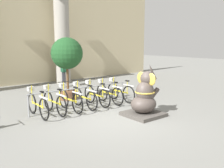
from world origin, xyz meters
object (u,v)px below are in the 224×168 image
object	(u,v)px
elephant_statue	(145,98)
person_pedestrian	(63,68)
bicycle_2	(70,99)
bicycle_4	(96,95)
bicycle_0	(37,104)
bicycle_1	(54,102)
bicycle_6	(120,91)
potted_tree	(67,57)
bicycle_5	(109,93)
bicycle_3	(84,97)

from	to	relation	value
elephant_statue	person_pedestrian	world-z (taller)	elephant_statue
bicycle_2	bicycle_4	xyz separation A→B (m)	(1.20, 0.05, 0.00)
bicycle_0	bicycle_1	world-z (taller)	same
bicycle_2	person_pedestrian	size ratio (longest dim) A/B	1.00
bicycle_2	bicycle_6	xyz separation A→B (m)	(2.39, 0.01, 0.00)
person_pedestrian	potted_tree	bearing A→B (deg)	-114.58
bicycle_4	elephant_statue	xyz separation A→B (m)	(0.46, -2.15, 0.18)
bicycle_4	bicycle_6	world-z (taller)	same
bicycle_5	elephant_statue	xyz separation A→B (m)	(-0.14, -2.11, 0.18)
bicycle_0	bicycle_6	distance (m)	3.59
bicycle_5	bicycle_1	bearing A→B (deg)	179.84
bicycle_2	bicycle_5	bearing A→B (deg)	0.28
bicycle_1	bicycle_2	world-z (taller)	same
bicycle_3	bicycle_4	world-z (taller)	same
bicycle_4	bicycle_1	bearing A→B (deg)	-179.01
bicycle_0	potted_tree	bearing A→B (deg)	38.77
bicycle_0	bicycle_6	world-z (taller)	same
bicycle_6	elephant_statue	world-z (taller)	elephant_statue
bicycle_1	potted_tree	xyz separation A→B (m)	(1.44, 1.65, 1.41)
bicycle_0	bicycle_3	xyz separation A→B (m)	(1.80, -0.01, 0.00)
bicycle_0	bicycle_1	distance (m)	0.60
bicycle_0	elephant_statue	distance (m)	3.57
bicycle_5	bicycle_6	size ratio (longest dim) A/B	1.00
elephant_statue	bicycle_1	bearing A→B (deg)	136.78
bicycle_3	bicycle_4	bearing A→B (deg)	3.29
bicycle_4	person_pedestrian	bearing A→B (deg)	78.23
bicycle_5	potted_tree	world-z (taller)	potted_tree
bicycle_0	bicycle_4	distance (m)	2.39
bicycle_4	elephant_statue	bearing A→B (deg)	-77.88
bicycle_1	elephant_statue	size ratio (longest dim) A/B	0.98
bicycle_3	elephant_statue	xyz separation A→B (m)	(1.06, -2.12, 0.18)
bicycle_1	person_pedestrian	bearing A→B (deg)	58.48
bicycle_6	elephant_statue	xyz separation A→B (m)	(-0.73, -2.12, 0.18)
bicycle_6	person_pedestrian	size ratio (longest dim) A/B	1.00
bicycle_3	bicycle_6	xyz separation A→B (m)	(1.80, -0.00, 0.00)
bicycle_1	bicycle_5	distance (m)	2.39
bicycle_5	person_pedestrian	world-z (taller)	person_pedestrian
bicycle_1	bicycle_3	world-z (taller)	same
bicycle_4	person_pedestrian	size ratio (longest dim) A/B	1.00
bicycle_2	bicycle_4	size ratio (longest dim) A/B	1.00
elephant_statue	person_pedestrian	bearing A→B (deg)	86.05
bicycle_3	bicycle_6	distance (m)	1.80
bicycle_1	elephant_statue	distance (m)	3.10
bicycle_0	person_pedestrian	size ratio (longest dim) A/B	1.00
bicycle_5	bicycle_6	distance (m)	0.60
bicycle_1	bicycle_5	world-z (taller)	same
bicycle_2	bicycle_1	bearing A→B (deg)	178.54
bicycle_0	bicycle_1	bearing A→B (deg)	-1.06
bicycle_0	bicycle_4	bearing A→B (deg)	0.48
bicycle_4	potted_tree	world-z (taller)	potted_tree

